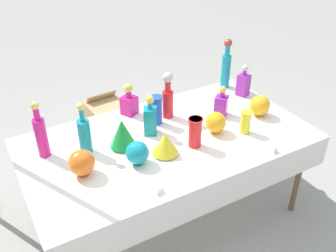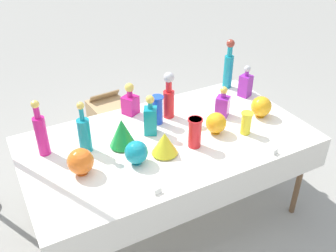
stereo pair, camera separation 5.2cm
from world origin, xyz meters
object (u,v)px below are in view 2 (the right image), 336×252
at_px(tall_bottle_3, 169,97).
at_px(square_decanter_3, 246,84).
at_px(square_decanter_0, 130,101).
at_px(cardboard_box_behind_left, 111,121).
at_px(round_bowl_2, 216,123).
at_px(tall_bottle_0, 84,133).
at_px(round_bowl_0, 261,107).
at_px(square_decanter_2, 223,104).
at_px(round_bowl_1, 136,152).
at_px(fluted_vase_1, 122,132).
at_px(slender_vase_1, 246,122).
at_px(fluted_vase_0, 165,143).
at_px(slender_vase_2, 195,132).
at_px(slender_vase_0, 157,109).
at_px(tall_bottle_2, 228,66).
at_px(square_decanter_1, 151,118).
at_px(round_bowl_3, 81,161).
at_px(tall_bottle_1, 41,133).

relative_size(tall_bottle_3, square_decanter_3, 1.34).
bearing_deg(square_decanter_0, cardboard_box_behind_left, 82.90).
relative_size(tall_bottle_3, round_bowl_2, 2.34).
xyz_separation_m(tall_bottle_0, round_bowl_0, (1.34, -0.20, -0.06)).
distance_m(square_decanter_2, round_bowl_0, 0.30).
relative_size(round_bowl_1, cardboard_box_behind_left, 0.33).
distance_m(fluted_vase_1, cardboard_box_behind_left, 1.46).
height_order(tall_bottle_0, tall_bottle_3, tall_bottle_3).
height_order(tall_bottle_0, round_bowl_2, tall_bottle_0).
height_order(slender_vase_1, round_bowl_2, slender_vase_1).
xyz_separation_m(tall_bottle_3, round_bowl_2, (0.19, -0.37, -0.09)).
relative_size(square_decanter_3, cardboard_box_behind_left, 0.58).
bearing_deg(slender_vase_1, tall_bottle_3, 128.37).
bearing_deg(tall_bottle_0, fluted_vase_0, -32.84).
bearing_deg(slender_vase_2, slender_vase_0, 102.25).
height_order(tall_bottle_0, round_bowl_1, tall_bottle_0).
distance_m(tall_bottle_2, fluted_vase_0, 1.16).
distance_m(tall_bottle_2, square_decanter_2, 0.52).
bearing_deg(square_decanter_2, round_bowl_1, -164.05).
height_order(square_decanter_1, round_bowl_3, square_decanter_1).
bearing_deg(square_decanter_2, tall_bottle_2, 49.80).
bearing_deg(square_decanter_2, fluted_vase_1, -178.52).
height_order(slender_vase_1, fluted_vase_0, slender_vase_1).
xyz_separation_m(round_bowl_0, round_bowl_2, (-0.44, -0.03, -0.00)).
height_order(tall_bottle_2, round_bowl_3, tall_bottle_2).
relative_size(tall_bottle_3, fluted_vase_0, 2.10).
height_order(square_decanter_1, slender_vase_0, square_decanter_1).
bearing_deg(square_decanter_0, round_bowl_3, -136.28).
xyz_separation_m(tall_bottle_1, round_bowl_2, (1.15, -0.33, -0.08)).
xyz_separation_m(round_bowl_3, cardboard_box_behind_left, (0.67, 1.40, -0.65)).
relative_size(slender_vase_0, fluted_vase_0, 1.26).
bearing_deg(square_decanter_3, tall_bottle_0, -174.81).
relative_size(round_bowl_0, round_bowl_3, 0.97).
bearing_deg(round_bowl_1, square_decanter_2, 15.95).
distance_m(square_decanter_2, slender_vase_2, 0.49).
bearing_deg(square_decanter_0, tall_bottle_1, -162.83).
distance_m(tall_bottle_1, round_bowl_2, 1.20).
bearing_deg(square_decanter_2, cardboard_box_behind_left, 112.63).
distance_m(fluted_vase_1, round_bowl_0, 1.11).
bearing_deg(tall_bottle_1, square_decanter_3, 1.13).
height_order(tall_bottle_1, round_bowl_3, tall_bottle_1).
relative_size(square_decanter_1, round_bowl_1, 1.92).
bearing_deg(square_decanter_1, round_bowl_0, -12.51).
bearing_deg(square_decanter_1, cardboard_box_behind_left, 85.53).
height_order(tall_bottle_3, cardboard_box_behind_left, tall_bottle_3).
bearing_deg(tall_bottle_0, slender_vase_0, 8.52).
bearing_deg(fluted_vase_1, slender_vase_1, -17.73).
height_order(square_decanter_1, fluted_vase_0, square_decanter_1).
bearing_deg(tall_bottle_0, cardboard_box_behind_left, 64.00).
height_order(slender_vase_1, round_bowl_3, round_bowl_3).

